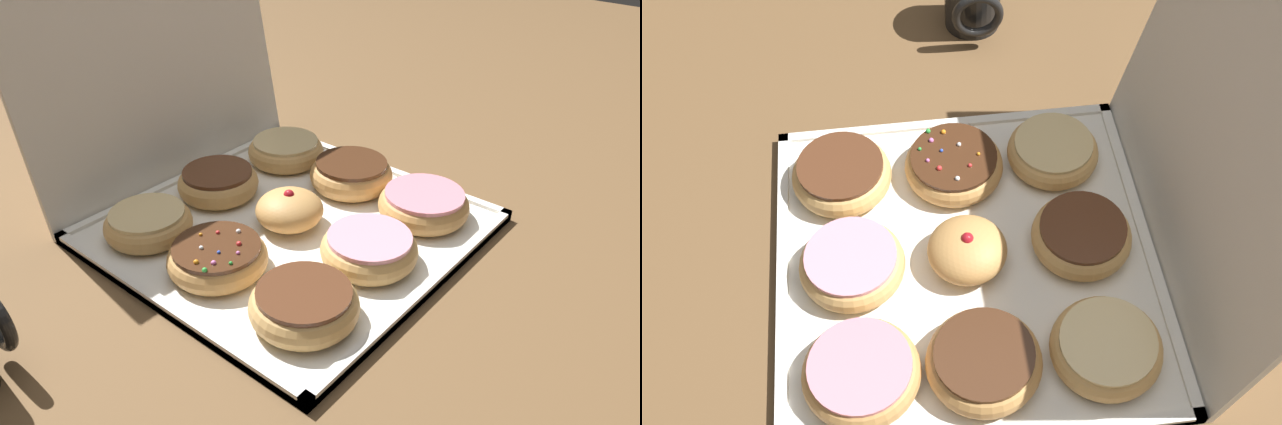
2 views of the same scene
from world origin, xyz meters
TOP-DOWN VIEW (x-y plane):
  - ground_plane at (0.00, 0.00)m, footprint 3.00×3.00m
  - donut_box at (0.00, 0.00)m, footprint 0.42×0.42m
  - box_lid_open at (0.00, 0.24)m, footprint 0.42×0.07m
  - chocolate_frosted_donut_0 at (-0.12, -0.13)m, footprint 0.12×0.12m
  - pink_frosted_donut_1 at (-0.00, -0.12)m, footprint 0.11×0.11m
  - pink_frosted_donut_2 at (0.13, -0.12)m, footprint 0.12×0.12m
  - sprinkle_donut_3 at (-0.12, -0.00)m, footprint 0.12×0.12m
  - jelly_filled_donut_4 at (-0.00, 0.00)m, footprint 0.09×0.09m
  - chocolate_frosted_donut_5 at (0.13, 0.00)m, footprint 0.12×0.12m
  - glazed_ring_donut_6 at (-0.13, 0.12)m, footprint 0.11×0.11m
  - chocolate_frosted_donut_7 at (-0.01, 0.13)m, footprint 0.11×0.11m
  - glazed_ring_donut_8 at (0.13, 0.12)m, footprint 0.11×0.11m

SIDE VIEW (x-z plane):
  - ground_plane at x=0.00m, z-range 0.00..0.00m
  - donut_box at x=0.00m, z-range 0.00..0.01m
  - glazed_ring_donut_6 at x=-0.13m, z-range 0.01..0.05m
  - glazed_ring_donut_8 at x=0.13m, z-range 0.01..0.05m
  - sprinkle_donut_3 at x=-0.12m, z-range 0.01..0.05m
  - pink_frosted_donut_2 at x=0.13m, z-range 0.01..0.05m
  - pink_frosted_donut_1 at x=0.00m, z-range 0.01..0.05m
  - chocolate_frosted_donut_7 at x=-0.01m, z-range 0.01..0.05m
  - chocolate_frosted_donut_0 at x=-0.12m, z-range 0.01..0.05m
  - chocolate_frosted_donut_5 at x=0.13m, z-range 0.01..0.05m
  - jelly_filled_donut_4 at x=0.00m, z-range 0.01..0.06m
  - box_lid_open at x=0.00m, z-range 0.00..0.37m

